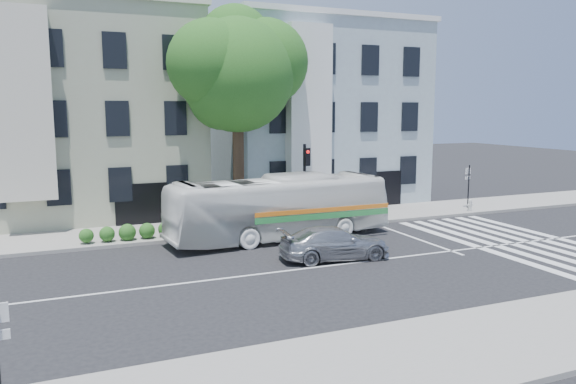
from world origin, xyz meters
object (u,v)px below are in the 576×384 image
bus (280,207)px  sedan (335,243)px  traffic_signal (305,175)px  fire_hydrant (470,205)px

bus → sedan: 4.18m
sedan → traffic_signal: bearing=-5.3°
bus → sedan: bus is taller
traffic_signal → fire_hydrant: 10.70m
traffic_signal → fire_hydrant: (10.46, 0.49, -2.22)m
sedan → bus: bearing=16.1°
traffic_signal → sedan: bearing=-116.0°
traffic_signal → fire_hydrant: bearing=-11.4°
bus → traffic_signal: (1.76, 1.10, 1.26)m
sedan → traffic_signal: traffic_signal is taller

